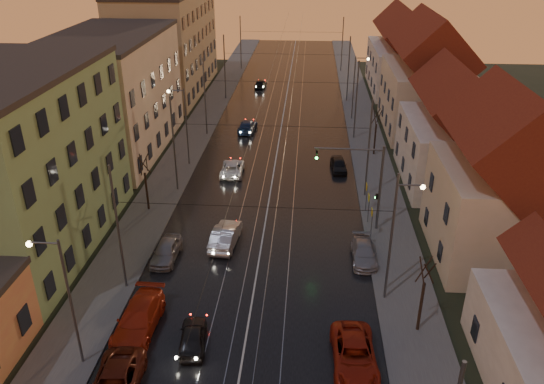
% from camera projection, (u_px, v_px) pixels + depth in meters
% --- Properties ---
extents(road, '(16.00, 120.00, 0.04)m').
position_uv_depth(road, '(280.00, 134.00, 62.92)').
color(road, black).
rests_on(road, ground).
extents(sidewalk_left, '(4.00, 120.00, 0.15)m').
position_uv_depth(sidewalk_left, '(197.00, 131.00, 63.54)').
color(sidewalk_left, '#4C4C4C').
rests_on(sidewalk_left, ground).
extents(sidewalk_right, '(4.00, 120.00, 0.15)m').
position_uv_depth(sidewalk_right, '(365.00, 135.00, 62.26)').
color(sidewalk_right, '#4C4C4C').
rests_on(sidewalk_right, ground).
extents(tram_rail_0, '(0.06, 120.00, 0.03)m').
position_uv_depth(tram_rail_0, '(262.00, 133.00, 63.05)').
color(tram_rail_0, gray).
rests_on(tram_rail_0, road).
extents(tram_rail_1, '(0.06, 120.00, 0.03)m').
position_uv_depth(tram_rail_1, '(274.00, 133.00, 62.96)').
color(tram_rail_1, gray).
rests_on(tram_rail_1, road).
extents(tram_rail_2, '(0.06, 120.00, 0.03)m').
position_uv_depth(tram_rail_2, '(287.00, 133.00, 62.86)').
color(tram_rail_2, gray).
rests_on(tram_rail_2, road).
extents(tram_rail_3, '(0.06, 120.00, 0.03)m').
position_uv_depth(tram_rail_3, '(299.00, 134.00, 62.77)').
color(tram_rail_3, gray).
rests_on(tram_rail_3, road).
extents(apartment_left_1, '(10.00, 18.00, 13.00)m').
position_uv_depth(apartment_left_1, '(16.00, 166.00, 37.91)').
color(apartment_left_1, '#6F925D').
rests_on(apartment_left_1, ground).
extents(apartment_left_2, '(10.00, 20.00, 12.00)m').
position_uv_depth(apartment_left_2, '(112.00, 96.00, 56.03)').
color(apartment_left_2, '#C3B797').
rests_on(apartment_left_2, ground).
extents(apartment_left_3, '(10.00, 24.00, 14.00)m').
position_uv_depth(apartment_left_3, '(168.00, 43.00, 77.07)').
color(apartment_left_3, '#9A8663').
rests_on(apartment_left_3, ground).
extents(house_right_1, '(8.67, 10.20, 10.80)m').
position_uv_depth(house_right_1, '(502.00, 188.00, 37.07)').
color(house_right_1, beige).
rests_on(house_right_1, ground).
extents(house_right_2, '(9.18, 12.24, 9.20)m').
position_uv_depth(house_right_2, '(456.00, 135.00, 49.06)').
color(house_right_2, beige).
rests_on(house_right_2, ground).
extents(house_right_3, '(9.18, 14.28, 11.50)m').
position_uv_depth(house_right_3, '(427.00, 82.00, 61.97)').
color(house_right_3, beige).
rests_on(house_right_3, ground).
extents(house_right_4, '(9.18, 16.32, 10.00)m').
position_uv_depth(house_right_4, '(403.00, 56.00, 78.41)').
color(house_right_4, beige).
rests_on(house_right_4, ground).
extents(catenary_pole_l_1, '(0.16, 0.16, 9.00)m').
position_uv_depth(catenary_pole_l_1, '(118.00, 230.00, 33.75)').
color(catenary_pole_l_1, '#595B60').
rests_on(catenary_pole_l_1, ground).
extents(catenary_pole_r_1, '(0.16, 0.16, 9.00)m').
position_uv_depth(catenary_pole_r_1, '(391.00, 240.00, 32.65)').
color(catenary_pole_r_1, '#595B60').
rests_on(catenary_pole_r_1, ground).
extents(catenary_pole_l_2, '(0.16, 0.16, 9.00)m').
position_uv_depth(catenary_pole_l_2, '(174.00, 145.00, 47.17)').
color(catenary_pole_l_2, '#595B60').
rests_on(catenary_pole_l_2, ground).
extents(catenary_pole_r_2, '(0.16, 0.16, 9.00)m').
position_uv_depth(catenary_pole_r_2, '(369.00, 150.00, 46.08)').
color(catenary_pole_r_2, '#595B60').
rests_on(catenary_pole_r_2, ground).
extents(catenary_pole_l_3, '(0.16, 0.16, 9.00)m').
position_uv_depth(catenary_pole_l_3, '(205.00, 98.00, 60.60)').
color(catenary_pole_l_3, '#595B60').
rests_on(catenary_pole_l_3, ground).
extents(catenary_pole_r_3, '(0.16, 0.16, 9.00)m').
position_uv_depth(catenary_pole_r_3, '(356.00, 101.00, 59.50)').
color(catenary_pole_r_3, '#595B60').
rests_on(catenary_pole_r_3, ground).
extents(catenary_pole_l_4, '(0.16, 0.16, 9.00)m').
position_uv_depth(catenary_pole_l_4, '(225.00, 68.00, 74.02)').
color(catenary_pole_l_4, '#595B60').
rests_on(catenary_pole_l_4, ground).
extents(catenary_pole_r_4, '(0.16, 0.16, 9.00)m').
position_uv_depth(catenary_pole_r_4, '(348.00, 70.00, 72.93)').
color(catenary_pole_r_4, '#595B60').
rests_on(catenary_pole_r_4, ground).
extents(catenary_pole_l_5, '(0.16, 0.16, 9.00)m').
position_uv_depth(catenary_pole_l_5, '(241.00, 43.00, 90.13)').
color(catenary_pole_l_5, '#595B60').
rests_on(catenary_pole_l_5, ground).
extents(catenary_pole_r_5, '(0.16, 0.16, 9.00)m').
position_uv_depth(catenary_pole_r_5, '(342.00, 45.00, 89.04)').
color(catenary_pole_r_5, '#595B60').
rests_on(catenary_pole_r_5, ground).
extents(street_lamp_0, '(1.75, 0.32, 8.00)m').
position_uv_depth(street_lamp_0, '(63.00, 291.00, 27.35)').
color(street_lamp_0, '#595B60').
rests_on(street_lamp_0, ground).
extents(street_lamp_1, '(1.75, 0.32, 8.00)m').
position_uv_depth(street_lamp_1, '(398.00, 227.00, 33.35)').
color(street_lamp_1, '#595B60').
rests_on(street_lamp_1, ground).
extents(street_lamp_2, '(1.75, 0.32, 8.00)m').
position_uv_depth(street_lamp_2, '(183.00, 119.00, 52.41)').
color(street_lamp_2, '#595B60').
rests_on(street_lamp_2, ground).
extents(street_lamp_3, '(1.75, 0.32, 8.00)m').
position_uv_depth(street_lamp_3, '(357.00, 82.00, 65.56)').
color(street_lamp_3, '#595B60').
rests_on(street_lamp_3, ground).
extents(traffic_light_mast, '(5.30, 0.32, 7.20)m').
position_uv_depth(traffic_light_mast, '(368.00, 178.00, 40.70)').
color(traffic_light_mast, '#595B60').
rests_on(traffic_light_mast, ground).
extents(bare_tree_0, '(1.09, 1.09, 5.11)m').
position_uv_depth(bare_tree_0, '(146.00, 184.00, 44.59)').
color(bare_tree_0, black).
rests_on(bare_tree_0, ground).
extents(bare_tree_1, '(1.09, 1.09, 5.11)m').
position_uv_depth(bare_tree_1, '(422.00, 297.00, 30.76)').
color(bare_tree_1, black).
rests_on(bare_tree_1, ground).
extents(bare_tree_2, '(1.09, 1.09, 5.11)m').
position_uv_depth(bare_tree_2, '(376.00, 133.00, 55.80)').
color(bare_tree_2, black).
rests_on(bare_tree_2, ground).
extents(driving_car_0, '(1.92, 3.83, 1.25)m').
position_uv_depth(driving_car_0, '(193.00, 337.00, 30.50)').
color(driving_car_0, black).
rests_on(driving_car_0, ground).
extents(driving_car_1, '(2.04, 4.90, 1.58)m').
position_uv_depth(driving_car_1, '(225.00, 235.00, 40.34)').
color(driving_car_1, '#AEADB3').
rests_on(driving_car_1, ground).
extents(driving_car_2, '(2.26, 4.66, 1.28)m').
position_uv_depth(driving_car_2, '(232.00, 168.00, 52.25)').
color(driving_car_2, white).
rests_on(driving_car_2, ground).
extents(driving_car_3, '(2.20, 4.76, 1.35)m').
position_uv_depth(driving_car_3, '(247.00, 126.00, 63.42)').
color(driving_car_3, navy).
rests_on(driving_car_3, ground).
extents(driving_car_4, '(1.85, 3.93, 1.30)m').
position_uv_depth(driving_car_4, '(261.00, 84.00, 81.10)').
color(driving_car_4, black).
rests_on(driving_car_4, ground).
extents(parked_left_2, '(2.34, 5.48, 1.57)m').
position_uv_depth(parked_left_2, '(138.00, 319.00, 31.66)').
color(parked_left_2, '#A62610').
rests_on(parked_left_2, ground).
extents(parked_left_3, '(1.76, 4.14, 1.40)m').
position_uv_depth(parked_left_3, '(166.00, 251.00, 38.57)').
color(parked_left_3, gray).
rests_on(parked_left_3, ground).
extents(parked_right_0, '(2.58, 5.26, 1.44)m').
position_uv_depth(parked_right_0, '(354.00, 355.00, 29.07)').
color(parked_right_0, '#9C200F').
rests_on(parked_right_0, ground).
extents(parked_right_1, '(1.73, 4.25, 1.23)m').
position_uv_depth(parked_right_1, '(364.00, 253.00, 38.48)').
color(parked_right_1, '#96959A').
rests_on(parked_right_1, ground).
extents(parked_right_2, '(1.75, 3.79, 1.26)m').
position_uv_depth(parked_right_2, '(338.00, 165.00, 52.96)').
color(parked_right_2, black).
rests_on(parked_right_2, ground).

